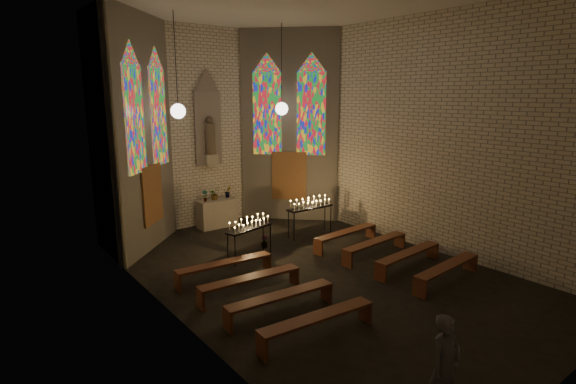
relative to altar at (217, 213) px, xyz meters
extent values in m
plane|color=black|center=(0.00, -5.45, -0.50)|extent=(12.00, 12.00, 0.00)
cube|color=beige|center=(0.00, 0.55, 3.00)|extent=(8.00, 0.02, 7.00)
cube|color=beige|center=(-4.00, -5.45, 3.00)|extent=(0.02, 12.00, 7.00)
cube|color=beige|center=(4.00, -5.45, 3.00)|extent=(0.02, 12.00, 7.00)
cube|color=beige|center=(-2.75, -0.70, 3.00)|extent=(2.72, 2.72, 7.00)
cube|color=beige|center=(2.75, -0.70, 3.00)|extent=(2.72, 2.72, 7.00)
cube|color=#4C3F8C|center=(-3.21, -1.39, 3.50)|extent=(0.78, 0.78, 3.00)
cube|color=#4C3F8C|center=(-2.06, -0.24, 3.50)|extent=(0.78, 0.78, 3.00)
cube|color=#4C3F8C|center=(2.06, -0.24, 3.50)|extent=(0.78, 0.78, 3.00)
cube|color=#4C3F8C|center=(3.21, -1.39, 3.50)|extent=(0.78, 0.78, 3.00)
cube|color=brown|center=(-2.63, -0.82, 1.20)|extent=(0.95, 0.95, 1.80)
cube|color=brown|center=(2.63, -0.82, 1.20)|extent=(0.95, 0.95, 1.80)
cube|color=gray|center=(0.00, 0.47, 3.00)|extent=(1.00, 0.12, 2.60)
cone|color=gray|center=(0.00, 0.47, 4.65)|extent=(1.00, 1.00, 0.80)
cube|color=#B3A792|center=(0.00, 0.33, 1.90)|extent=(0.45, 0.30, 0.40)
cylinder|color=brown|center=(0.00, 0.33, 2.65)|extent=(0.36, 0.36, 1.10)
sphere|color=brown|center=(0.00, 0.33, 3.30)|extent=(0.26, 0.26, 0.26)
sphere|color=white|center=(-1.90, -1.35, 3.70)|extent=(0.44, 0.44, 0.44)
cylinder|color=black|center=(-1.90, -1.35, 5.10)|extent=(0.02, 0.02, 2.80)
sphere|color=white|center=(1.90, -1.35, 3.70)|extent=(0.44, 0.44, 0.44)
cylinder|color=black|center=(1.90, -1.35, 5.10)|extent=(0.02, 0.02, 2.80)
cube|color=#B3A792|center=(0.00, 0.00, 0.00)|extent=(1.40, 0.60, 1.00)
imported|color=#4C723F|center=(-0.46, 0.00, 0.71)|extent=(0.26, 0.23, 0.42)
imported|color=#4C723F|center=(-0.05, 0.07, 0.71)|extent=(0.45, 0.42, 0.43)
imported|color=#4C723F|center=(0.51, 0.08, 0.71)|extent=(0.24, 0.20, 0.43)
imported|color=#4C723F|center=(0.06, -2.89, -0.31)|extent=(0.28, 0.28, 0.39)
cube|color=black|center=(-0.81, -3.41, 0.41)|extent=(1.62, 0.73, 0.05)
cylinder|color=black|center=(-1.49, -3.73, -0.06)|extent=(0.03, 0.03, 0.89)
cylinder|color=black|center=(-0.06, -3.38, -0.06)|extent=(0.03, 0.03, 0.89)
cylinder|color=black|center=(-1.56, -3.44, -0.06)|extent=(0.03, 0.03, 0.89)
cylinder|color=black|center=(-0.12, -3.10, -0.06)|extent=(0.03, 0.03, 0.89)
cube|color=black|center=(1.99, -2.82, 0.47)|extent=(1.69, 0.45, 0.05)
cylinder|color=black|center=(1.19, -2.95, -0.03)|extent=(0.03, 0.03, 0.95)
cylinder|color=black|center=(2.77, -3.00, -0.03)|extent=(0.03, 0.03, 0.95)
cylinder|color=black|center=(1.20, -2.63, -0.03)|extent=(0.03, 0.03, 0.95)
cylinder|color=black|center=(2.78, -2.68, -0.03)|extent=(0.03, 0.03, 0.95)
cube|color=#5A2C19|center=(-2.17, -4.35, -0.04)|extent=(2.58, 0.56, 0.06)
cube|color=#5A2C19|center=(-3.42, -4.25, -0.27)|extent=(0.09, 0.36, 0.46)
cube|color=#5A2C19|center=(-0.93, -4.44, -0.27)|extent=(0.09, 0.36, 0.46)
cube|color=#5A2C19|center=(2.17, -4.35, -0.04)|extent=(2.58, 0.56, 0.06)
cube|color=#5A2C19|center=(0.93, -4.44, -0.27)|extent=(0.09, 0.36, 0.46)
cube|color=#5A2C19|center=(3.42, -4.25, -0.27)|extent=(0.09, 0.36, 0.46)
cube|color=#5A2C19|center=(-2.17, -5.55, -0.04)|extent=(2.58, 0.56, 0.06)
cube|color=#5A2C19|center=(-3.42, -5.45, -0.27)|extent=(0.09, 0.36, 0.46)
cube|color=#5A2C19|center=(-0.93, -5.64, -0.27)|extent=(0.09, 0.36, 0.46)
cube|color=#5A2C19|center=(2.17, -5.55, -0.04)|extent=(2.58, 0.56, 0.06)
cube|color=#5A2C19|center=(0.93, -5.64, -0.27)|extent=(0.09, 0.36, 0.46)
cube|color=#5A2C19|center=(3.42, -5.45, -0.27)|extent=(0.09, 0.36, 0.46)
cube|color=#5A2C19|center=(-2.17, -6.75, -0.04)|extent=(2.58, 0.56, 0.06)
cube|color=#5A2C19|center=(-3.42, -6.65, -0.27)|extent=(0.09, 0.36, 0.46)
cube|color=#5A2C19|center=(-0.93, -6.84, -0.27)|extent=(0.09, 0.36, 0.46)
cube|color=#5A2C19|center=(2.17, -6.75, -0.04)|extent=(2.58, 0.56, 0.06)
cube|color=#5A2C19|center=(0.93, -6.84, -0.27)|extent=(0.09, 0.36, 0.46)
cube|color=#5A2C19|center=(3.42, -6.65, -0.27)|extent=(0.09, 0.36, 0.46)
cube|color=#5A2C19|center=(-2.17, -7.95, -0.04)|extent=(2.58, 0.56, 0.06)
cube|color=#5A2C19|center=(-3.42, -7.85, -0.27)|extent=(0.09, 0.36, 0.46)
cube|color=#5A2C19|center=(-0.93, -8.04, -0.27)|extent=(0.09, 0.36, 0.46)
cube|color=#5A2C19|center=(2.17, -7.95, -0.04)|extent=(2.58, 0.56, 0.06)
cube|color=#5A2C19|center=(0.93, -8.04, -0.27)|extent=(0.09, 0.36, 0.46)
cube|color=#5A2C19|center=(3.42, -7.85, -0.27)|extent=(0.09, 0.36, 0.46)
imported|color=#44444D|center=(-2.09, -10.67, 0.29)|extent=(0.60, 0.41, 1.58)
camera|label=1|loc=(-7.49, -13.93, 4.17)|focal=28.00mm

